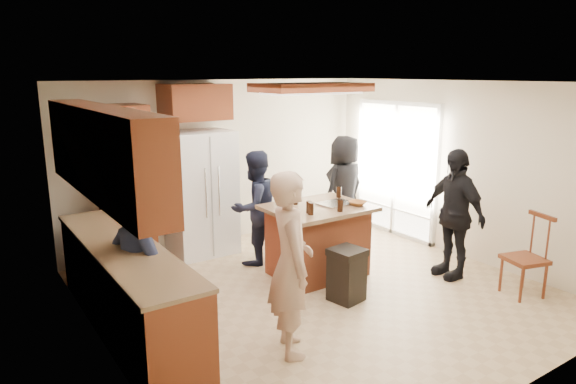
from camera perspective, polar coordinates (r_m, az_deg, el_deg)
room_shell at (r=10.24m, az=17.49°, el=2.78°), size 8.00×5.20×5.00m
person_front_left at (r=4.79m, az=0.32°, el=-8.01°), size 0.68×0.77×1.76m
person_behind_left at (r=7.06m, az=-3.68°, el=-1.76°), size 0.85×0.61×1.58m
person_behind_right at (r=8.15m, az=6.27°, el=0.48°), size 0.89×0.66×1.65m
person_side_right at (r=6.91m, az=17.92°, el=-2.30°), size 0.64×1.05×1.68m
person_counter at (r=5.38m, az=-15.87°, el=-6.94°), size 0.78×1.14×1.61m
left_cabinetry at (r=5.40m, az=-18.38°, el=-5.35°), size 0.64×3.00×2.30m
back_wall_units at (r=7.24m, az=-15.71°, el=2.90°), size 1.80×0.60×2.45m
refrigerator at (r=7.54m, az=-9.66°, el=-0.11°), size 0.90×0.76×1.80m
kitchen_island at (r=6.73m, az=3.31°, el=-5.33°), size 1.28×1.03×0.93m
island_items at (r=6.62m, az=5.25°, el=-1.21°), size 0.93×0.66×0.15m
trash_bin at (r=6.07m, az=6.54°, el=-9.08°), size 0.40×0.40×0.63m
spindle_chair at (r=6.74m, az=24.94°, el=-6.76°), size 0.52×0.52×0.99m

